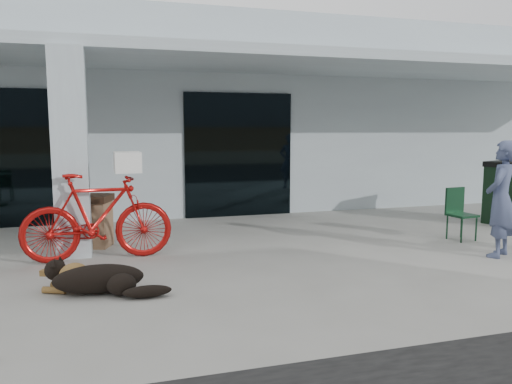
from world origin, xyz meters
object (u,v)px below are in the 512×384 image
object	(u,v)px
person	(501,199)
trash_receptacle	(95,221)
dog	(99,277)
cafe_chair_far_a	(462,214)
bicycle	(98,217)

from	to	relation	value
person	trash_receptacle	xyz separation A→B (m)	(-5.87, 2.40, -0.45)
dog	person	bearing A→B (deg)	24.92
cafe_chair_far_a	person	size ratio (longest dim) A/B	0.52
cafe_chair_far_a	person	distance (m)	1.20
bicycle	cafe_chair_far_a	xyz separation A→B (m)	(6.04, -0.40, -0.19)
dog	trash_receptacle	distance (m)	2.50
person	trash_receptacle	size ratio (longest dim) A/B	2.05
cafe_chair_far_a	person	world-z (taller)	person
dog	trash_receptacle	xyz separation A→B (m)	(-0.08, 2.48, 0.23)
bicycle	person	world-z (taller)	person
bicycle	cafe_chair_far_a	distance (m)	6.05
bicycle	dog	distance (m)	1.65
bicycle	person	bearing A→B (deg)	-106.38
bicycle	dog	xyz separation A→B (m)	(0.02, -1.58, -0.45)
trash_receptacle	bicycle	bearing A→B (deg)	-86.31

